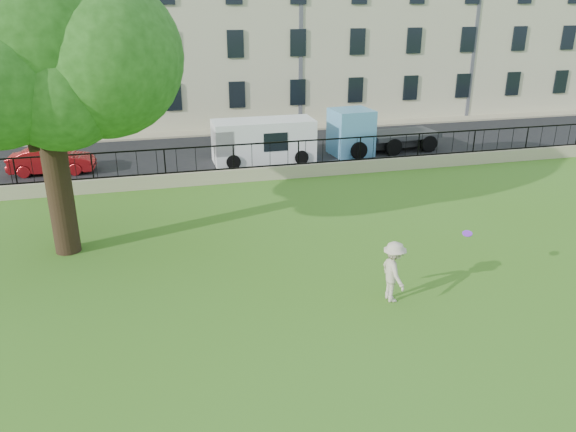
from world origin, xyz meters
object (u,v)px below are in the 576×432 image
object	(u,v)px
tree	(31,35)
red_sedan	(52,160)
blue_truck	(382,130)
white_van	(264,141)
frisbee	(467,233)
man	(394,272)

from	to	relation	value
tree	red_sedan	world-z (taller)	tree
red_sedan	blue_truck	xyz separation A→B (m)	(16.66, 0.00, 0.56)
white_van	blue_truck	size ratio (longest dim) A/B	0.89
frisbee	white_van	bearing A→B (deg)	100.55
tree	frisbee	distance (m)	13.55
white_van	blue_truck	world-z (taller)	blue_truck
man	blue_truck	distance (m)	16.20
red_sedan	man	bearing A→B (deg)	-140.90
tree	blue_truck	distance (m)	18.67
tree	white_van	world-z (taller)	tree
white_van	blue_truck	xyz separation A→B (m)	(6.56, 0.38, 0.13)
tree	red_sedan	distance (m)	11.31
frisbee	white_van	xyz separation A→B (m)	(-2.70, 14.49, -0.64)
frisbee	blue_truck	size ratio (longest dim) A/B	0.05
red_sedan	white_van	distance (m)	10.11
red_sedan	blue_truck	distance (m)	16.67
man	red_sedan	xyz separation A→B (m)	(-10.59, 15.01, -0.23)
red_sedan	white_van	size ratio (longest dim) A/B	0.76
red_sedan	white_van	bearing A→B (deg)	-88.28
frisbee	red_sedan	xyz separation A→B (m)	(-12.79, 14.87, -1.06)
white_van	blue_truck	distance (m)	6.57
tree	blue_truck	bearing A→B (deg)	31.75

